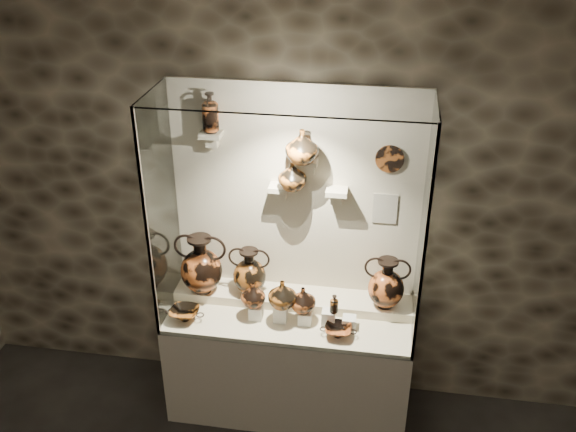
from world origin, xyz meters
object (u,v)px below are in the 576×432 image
object	(u,v)px
amphora_mid	(249,271)
kylix_right	(338,330)
amphora_left	(201,264)
amphora_right	(386,283)
jug_b	(282,294)
lekythos_small	(334,303)
jug_a	(253,294)
jug_c	(303,299)
ovoid_vase_b	(302,146)
lekythos_tall	(210,111)
kylix_left	(185,313)
ovoid_vase_a	(292,175)

from	to	relation	value
amphora_mid	kylix_right	distance (m)	0.75
amphora_left	amphora_right	world-z (taller)	amphora_left
jug_b	lekythos_small	world-z (taller)	jug_b
amphora_right	jug_a	bearing A→B (deg)	-176.66
jug_b	jug_c	size ratio (longest dim) A/B	1.10
amphora_right	lekythos_small	size ratio (longest dim) A/B	2.41
ovoid_vase_b	jug_c	bearing A→B (deg)	-99.85
jug_b	jug_c	xyz separation A→B (m)	(0.14, 0.03, -0.05)
amphora_mid	ovoid_vase_b	distance (m)	1.02
amphora_left	lekythos_tall	size ratio (longest dim) A/B	1.52
jug_b	amphora_mid	bearing A→B (deg)	119.06
jug_b	lekythos_tall	distance (m)	1.29
kylix_left	kylix_right	world-z (taller)	kylix_left
amphora_mid	kylix_left	xyz separation A→B (m)	(-0.40, -0.29, -0.19)
lekythos_tall	lekythos_small	bearing A→B (deg)	-1.11
amphora_mid	lekythos_small	xyz separation A→B (m)	(0.62, -0.21, -0.05)
lekythos_small	ovoid_vase_b	xyz separation A→B (m)	(-0.26, 0.25, 1.00)
jug_a	kylix_left	size ratio (longest dim) A/B	0.68
amphora_left	jug_c	distance (m)	0.77
amphora_mid	ovoid_vase_b	world-z (taller)	ovoid_vase_b
jug_a	lekythos_tall	world-z (taller)	lekythos_tall
lekythos_small	kylix_right	distance (m)	0.18
jug_b	lekythos_small	bearing A→B (deg)	-22.62
jug_a	lekythos_small	world-z (taller)	jug_a
lekythos_small	ovoid_vase_a	world-z (taller)	ovoid_vase_a
amphora_mid	lekythos_small	bearing A→B (deg)	-26.81
jug_a	lekythos_tall	bearing A→B (deg)	147.69
amphora_right	ovoid_vase_a	size ratio (longest dim) A/B	1.91
amphora_mid	amphora_right	size ratio (longest dim) A/B	0.94
amphora_right	kylix_left	size ratio (longest dim) A/B	1.44
jug_c	lekythos_small	distance (m)	0.22
kylix_right	lekythos_tall	world-z (taller)	lekythos_tall
kylix_right	ovoid_vase_b	size ratio (longest dim) A/B	1.06
jug_c	ovoid_vase_b	bearing A→B (deg)	87.06
amphora_right	ovoid_vase_b	bearing A→B (deg)	167.36
lekythos_tall	ovoid_vase_b	size ratio (longest dim) A/B	1.32
kylix_right	amphora_right	bearing A→B (deg)	27.52
amphora_left	jug_b	xyz separation A→B (m)	(0.61, -0.18, -0.06)
jug_b	ovoid_vase_b	xyz separation A→B (m)	(0.09, 0.25, 0.97)
amphora_left	ovoid_vase_b	distance (m)	1.14
amphora_left	lekythos_small	bearing A→B (deg)	-16.02
amphora_left	ovoid_vase_b	bearing A→B (deg)	0.39
amphora_left	jug_a	xyz separation A→B (m)	(0.40, -0.16, -0.10)
kylix_right	amphora_mid	bearing A→B (deg)	137.83
amphora_mid	jug_a	world-z (taller)	amphora_mid
lekythos_small	kylix_left	world-z (taller)	lekythos_small
amphora_right	ovoid_vase_b	size ratio (longest dim) A/B	1.69
amphora_left	jug_b	world-z (taller)	amphora_left
amphora_left	jug_b	distance (m)	0.64
amphora_left	kylix_left	xyz separation A→B (m)	(-0.06, -0.26, -0.24)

